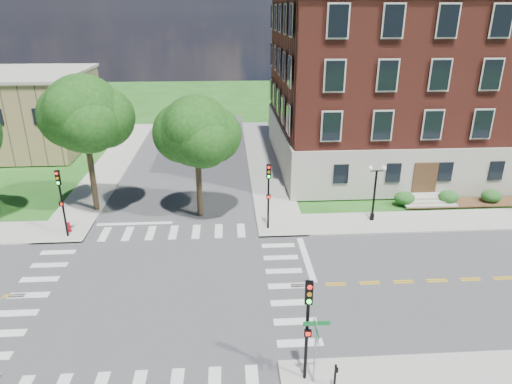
{
  "coord_description": "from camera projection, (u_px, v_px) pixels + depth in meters",
  "views": [
    {
      "loc": [
        4.01,
        -22.0,
        14.74
      ],
      "look_at": [
        5.83,
        6.58,
        3.2
      ],
      "focal_mm": 32.0,
      "sensor_mm": 36.0,
      "label": 1
    }
  ],
  "objects": [
    {
      "name": "sidewalk_nw",
      "position": [
        2.0,
        194.0,
        38.94
      ],
      "size": [
        34.0,
        34.0,
        0.12
      ],
      "color": "#9E9B93",
      "rests_on": "ground"
    },
    {
      "name": "twin_lamp_west",
      "position": [
        375.0,
        190.0,
        33.1
      ],
      "size": [
        1.36,
        0.36,
        4.23
      ],
      "color": "black",
      "rests_on": "ground"
    },
    {
      "name": "traffic_signal_se",
      "position": [
        308.0,
        319.0,
        18.28
      ],
      "size": [
        0.35,
        0.39,
        4.8
      ],
      "color": "black",
      "rests_on": "ground"
    },
    {
      "name": "shrub_row",
      "position": [
        511.0,
        203.0,
        37.22
      ],
      "size": [
        18.0,
        2.0,
        1.3
      ],
      "primitive_type": null,
      "color": "#1A4F1A",
      "rests_on": "ground"
    },
    {
      "name": "crosswalk_east",
      "position": [
        287.0,
        286.0,
        26.06
      ],
      "size": [
        2.2,
        10.2,
        0.02
      ],
      "primitive_type": null,
      "color": "silver",
      "rests_on": "ground"
    },
    {
      "name": "tree_d",
      "position": [
        196.0,
        131.0,
        32.43
      ],
      "size": [
        5.16,
        5.16,
        9.12
      ],
      "color": "#2E2517",
      "rests_on": "ground"
    },
    {
      "name": "fire_hydrant",
      "position": [
        69.0,
        227.0,
        32.05
      ],
      "size": [
        0.35,
        0.35,
        0.75
      ],
      "color": "#B50D1E",
      "rests_on": "ground"
    },
    {
      "name": "tree_c",
      "position": [
        84.0,
        114.0,
        32.96
      ],
      "size": [
        5.7,
        5.7,
        10.41
      ],
      "color": "#2E2517",
      "rests_on": "ground"
    },
    {
      "name": "stop_bar_east",
      "position": [
        306.0,
        259.0,
        28.93
      ],
      "size": [
        0.4,
        5.5,
        0.0
      ],
      "primitive_type": "cube",
      "color": "silver",
      "rests_on": "ground"
    },
    {
      "name": "street_sign_pole",
      "position": [
        316.0,
        340.0,
        18.42
      ],
      "size": [
        1.1,
        1.1,
        3.1
      ],
      "color": "gray",
      "rests_on": "ground"
    },
    {
      "name": "road_ns",
      "position": [
        160.0,
        291.0,
        25.63
      ],
      "size": [
        12.0,
        90.0,
        0.01
      ],
      "primitive_type": "cube",
      "color": "#3D3D3F",
      "rests_on": "ground"
    },
    {
      "name": "road_ew",
      "position": [
        160.0,
        291.0,
        25.63
      ],
      "size": [
        90.0,
        12.0,
        0.01
      ],
      "primitive_type": "cube",
      "color": "#3D3D3F",
      "rests_on": "ground"
    },
    {
      "name": "sidewalk_ne",
      "position": [
        356.0,
        185.0,
        40.75
      ],
      "size": [
        34.0,
        34.0,
        0.12
      ],
      "color": "#9E9B93",
      "rests_on": "ground"
    },
    {
      "name": "ground",
      "position": [
        160.0,
        291.0,
        25.63
      ],
      "size": [
        160.0,
        160.0,
        0.0
      ],
      "primitive_type": "plane",
      "color": "#1D5618",
      "rests_on": "ground"
    },
    {
      "name": "traffic_signal_nw",
      "position": [
        61.0,
        195.0,
        30.41
      ],
      "size": [
        0.38,
        0.46,
        4.8
      ],
      "color": "black",
      "rests_on": "ground"
    },
    {
      "name": "main_building",
      "position": [
        432.0,
        80.0,
        44.29
      ],
      "size": [
        30.6,
        22.4,
        16.5
      ],
      "color": "#AEA699",
      "rests_on": "ground"
    },
    {
      "name": "push_button_post",
      "position": [
        335.0,
        375.0,
        18.65
      ],
      "size": [
        0.14,
        0.21,
        1.2
      ],
      "color": "black",
      "rests_on": "ground"
    },
    {
      "name": "traffic_signal_ne",
      "position": [
        268.0,
        188.0,
        31.55
      ],
      "size": [
        0.35,
        0.39,
        4.8
      ],
      "color": "black",
      "rests_on": "ground"
    }
  ]
}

